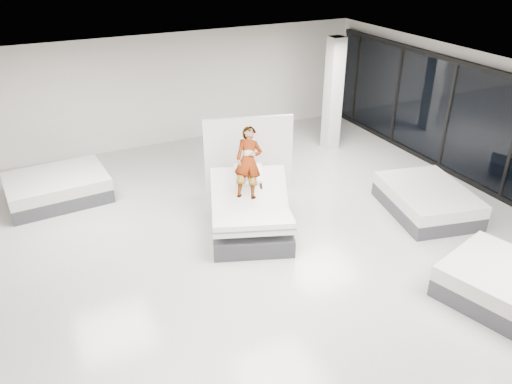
# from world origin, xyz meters

# --- Properties ---
(room) EXTENTS (14.00, 14.04, 3.20)m
(room) POSITION_xyz_m (0.00, 0.00, 1.60)
(room) COLOR beige
(room) RESTS_ON ground
(hero_bed) EXTENTS (2.23, 2.55, 1.34)m
(hero_bed) POSITION_xyz_m (-0.11, 1.26, 0.41)
(hero_bed) COLOR #313236
(hero_bed) RESTS_ON floor
(person) EXTENTS (1.03, 1.53, 1.31)m
(person) POSITION_xyz_m (0.00, 1.56, 1.28)
(person) COLOR slate
(person) RESTS_ON hero_bed
(remote) EXTENTS (0.10, 0.15, 0.08)m
(remote) POSITION_xyz_m (0.09, 1.16, 1.11)
(remote) COLOR black
(remote) RESTS_ON person
(divider_panel) EXTENTS (2.06, 0.66, 1.92)m
(divider_panel) POSITION_xyz_m (0.66, 2.98, 0.96)
(divider_panel) COLOR white
(divider_panel) RESTS_ON floor
(flat_bed_right_far) EXTENTS (2.07, 2.49, 0.60)m
(flat_bed_right_far) POSITION_xyz_m (3.86, 0.32, 0.30)
(flat_bed_right_far) COLOR #313236
(flat_bed_right_far) RESTS_ON floor
(flat_bed_left_far) EXTENTS (2.34, 1.83, 0.61)m
(flat_bed_left_far) POSITION_xyz_m (-3.60, 4.59, 0.31)
(flat_bed_left_far) COLOR #313236
(flat_bed_left_far) RESTS_ON floor
(column) EXTENTS (0.40, 0.40, 3.20)m
(column) POSITION_xyz_m (4.00, 4.50, 1.60)
(column) COLOR beige
(column) RESTS_ON floor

